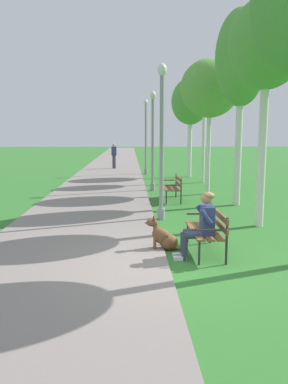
# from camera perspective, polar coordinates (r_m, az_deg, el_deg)

# --- Properties ---
(ground_plane) EXTENTS (120.00, 120.00, 0.00)m
(ground_plane) POSITION_cam_1_polar(r_m,az_deg,el_deg) (7.03, 5.09, -10.56)
(ground_plane) COLOR #33752D
(paved_path) EXTENTS (3.69, 60.00, 0.04)m
(paved_path) POSITION_cam_1_polar(r_m,az_deg,el_deg) (30.69, -4.32, 4.33)
(paved_path) COLOR gray
(paved_path) RESTS_ON ground
(park_bench_near) EXTENTS (0.55, 1.50, 0.85)m
(park_bench_near) POSITION_cam_1_polar(r_m,az_deg,el_deg) (7.63, 9.42, -5.09)
(park_bench_near) COLOR brown
(park_bench_near) RESTS_ON ground
(park_bench_mid) EXTENTS (0.55, 1.50, 0.85)m
(park_bench_mid) POSITION_cam_1_polar(r_m,az_deg,el_deg) (13.35, 4.29, 0.88)
(park_bench_mid) COLOR brown
(park_bench_mid) RESTS_ON ground
(person_seated_on_near_bench) EXTENTS (0.74, 0.49, 1.25)m
(person_seated_on_near_bench) POSITION_cam_1_polar(r_m,az_deg,el_deg) (7.24, 8.35, -4.44)
(person_seated_on_near_bench) COLOR #33384C
(person_seated_on_near_bench) RESTS_ON ground
(dog_brown) EXTENTS (0.83, 0.30, 0.71)m
(dog_brown) POSITION_cam_1_polar(r_m,az_deg,el_deg) (7.78, 2.89, -6.63)
(dog_brown) COLOR brown
(dog_brown) RESTS_ON ground
(lamp_post_near) EXTENTS (0.24, 0.24, 4.06)m
(lamp_post_near) POSITION_cam_1_polar(r_m,az_deg,el_deg) (10.29, 2.60, 7.48)
(lamp_post_near) COLOR gray
(lamp_post_near) RESTS_ON ground
(lamp_post_mid) EXTENTS (0.24, 0.24, 3.91)m
(lamp_post_mid) POSITION_cam_1_polar(r_m,az_deg,el_deg) (15.55, 1.28, 7.59)
(lamp_post_mid) COLOR gray
(lamp_post_mid) RESTS_ON ground
(lamp_post_far) EXTENTS (0.24, 0.24, 4.12)m
(lamp_post_far) POSITION_cam_1_polar(r_m,az_deg,el_deg) (21.86, 0.26, 8.17)
(lamp_post_far) COLOR gray
(lamp_post_far) RESTS_ON ground
(birch_tree_second) EXTENTS (1.80, 1.82, 5.43)m
(birch_tree_second) POSITION_cam_1_polar(r_m,az_deg,el_deg) (10.14, 17.50, 19.71)
(birch_tree_second) COLOR silver
(birch_tree_second) RESTS_ON ground
(birch_tree_third) EXTENTS (1.60, 1.63, 6.07)m
(birch_tree_third) POSITION_cam_1_polar(r_m,az_deg,el_deg) (12.95, 14.04, 18.29)
(birch_tree_third) COLOR silver
(birch_tree_third) RESTS_ON ground
(birch_tree_fourth) EXTENTS (2.18, 1.86, 5.00)m
(birch_tree_fourth) POSITION_cam_1_polar(r_m,az_deg,el_deg) (14.98, 9.61, 14.65)
(birch_tree_fourth) COLOR silver
(birch_tree_fourth) RESTS_ON ground
(birch_tree_fifth) EXTENTS (1.54, 1.58, 5.62)m
(birch_tree_fifth) POSITION_cam_1_polar(r_m,az_deg,el_deg) (18.51, 8.87, 15.24)
(birch_tree_fifth) COLOR silver
(birch_tree_fifth) RESTS_ON ground
(birch_tree_sixth) EXTENTS (1.95, 1.90, 5.10)m
(birch_tree_sixth) POSITION_cam_1_polar(r_m,az_deg,el_deg) (20.76, 6.78, 12.89)
(birch_tree_sixth) COLOR silver
(birch_tree_sixth) RESTS_ON ground
(pedestrian_distant) EXTENTS (0.32, 0.22, 1.65)m
(pedestrian_distant) POSITION_cam_1_polar(r_m,az_deg,el_deg) (25.27, -4.40, 5.27)
(pedestrian_distant) COLOR #383842
(pedestrian_distant) RESTS_ON ground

